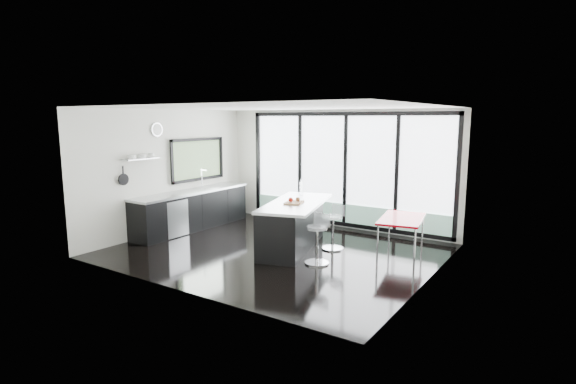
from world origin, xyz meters
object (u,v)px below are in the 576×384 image
Objects in this scene: bar_stool_near at (317,245)px; island at (292,225)px; red_table at (401,236)px; bar_stool_far at (333,232)px.

island is at bearing 150.80° from bar_stool_near.
bar_stool_near is 0.52× the size of red_table.
bar_stool_far is (0.72, 0.38, -0.14)m from island.
island is 2.13m from red_table.
bar_stool_near is 1.01× the size of bar_stool_far.
bar_stool_near is at bearing -33.23° from island.
red_table is at bearing 57.58° from bar_stool_near.
bar_stool_near is at bearing -64.75° from bar_stool_far.
bar_stool_far is 1.33m from red_table.
island is at bearing -138.02° from bar_stool_far.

